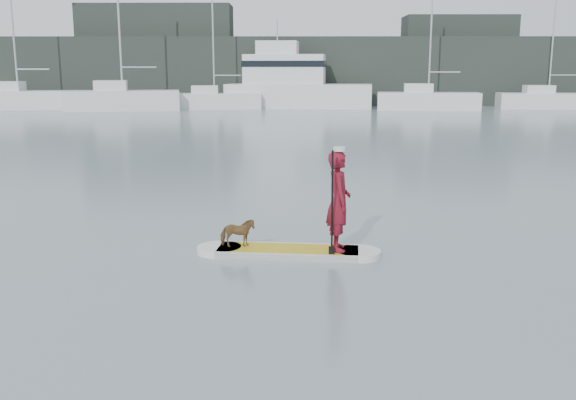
{
  "coord_description": "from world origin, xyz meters",
  "views": [
    {
      "loc": [
        2.54,
        -7.24,
        3.27
      ],
      "look_at": [
        2.48,
        3.79,
        1.0
      ],
      "focal_mm": 40.0,
      "sensor_mm": 36.0,
      "label": 1
    }
  ],
  "objects_px": {
    "dog": "(237,233)",
    "motor_yacht_a": "(293,83)",
    "sailboat_b": "(18,98)",
    "sailboat_c": "(122,99)",
    "paddleboard": "(288,251)",
    "sailboat_e": "(427,100)",
    "sailboat_d": "(214,99)",
    "paddler": "(339,201)",
    "sailboat_f": "(547,99)"
  },
  "relations": [
    {
      "from": "dog",
      "to": "motor_yacht_a",
      "type": "xyz_separation_m",
      "value": [
        1.06,
        43.49,
        1.66
      ]
    },
    {
      "from": "sailboat_d",
      "to": "motor_yacht_a",
      "type": "height_order",
      "value": "sailboat_d"
    },
    {
      "from": "sailboat_b",
      "to": "motor_yacht_a",
      "type": "xyz_separation_m",
      "value": [
        22.25,
        2.31,
        1.1
      ]
    },
    {
      "from": "paddleboard",
      "to": "sailboat_f",
      "type": "distance_m",
      "value": 47.36
    },
    {
      "from": "sailboat_b",
      "to": "sailboat_d",
      "type": "bearing_deg",
      "value": -2.22
    },
    {
      "from": "motor_yacht_a",
      "to": "sailboat_c",
      "type": "bearing_deg",
      "value": -157.8
    },
    {
      "from": "paddleboard",
      "to": "sailboat_c",
      "type": "relative_size",
      "value": 0.26
    },
    {
      "from": "motor_yacht_a",
      "to": "sailboat_b",
      "type": "bearing_deg",
      "value": -167.55
    },
    {
      "from": "sailboat_c",
      "to": "motor_yacht_a",
      "type": "bearing_deg",
      "value": 5.12
    },
    {
      "from": "paddleboard",
      "to": "motor_yacht_a",
      "type": "height_order",
      "value": "motor_yacht_a"
    },
    {
      "from": "dog",
      "to": "motor_yacht_a",
      "type": "relative_size",
      "value": 0.05
    },
    {
      "from": "sailboat_f",
      "to": "dog",
      "type": "bearing_deg",
      "value": -112.46
    },
    {
      "from": "paddler",
      "to": "sailboat_d",
      "type": "height_order",
      "value": "sailboat_d"
    },
    {
      "from": "sailboat_d",
      "to": "dog",
      "type": "bearing_deg",
      "value": -87.54
    },
    {
      "from": "sailboat_b",
      "to": "sailboat_c",
      "type": "distance_m",
      "value": 8.94
    },
    {
      "from": "sailboat_b",
      "to": "motor_yacht_a",
      "type": "height_order",
      "value": "sailboat_b"
    },
    {
      "from": "motor_yacht_a",
      "to": "sailboat_d",
      "type": "bearing_deg",
      "value": -159.51
    },
    {
      "from": "dog",
      "to": "sailboat_e",
      "type": "bearing_deg",
      "value": -22.57
    },
    {
      "from": "paddler",
      "to": "sailboat_b",
      "type": "height_order",
      "value": "sailboat_b"
    },
    {
      "from": "sailboat_f",
      "to": "paddler",
      "type": "bearing_deg",
      "value": -110.43
    },
    {
      "from": "paddleboard",
      "to": "dog",
      "type": "xyz_separation_m",
      "value": [
        -0.91,
        0.09,
        0.32
      ]
    },
    {
      "from": "sailboat_c",
      "to": "sailboat_e",
      "type": "distance_m",
      "value": 24.16
    },
    {
      "from": "paddler",
      "to": "sailboat_b",
      "type": "relative_size",
      "value": 0.13
    },
    {
      "from": "dog",
      "to": "sailboat_c",
      "type": "relative_size",
      "value": 0.05
    },
    {
      "from": "paddler",
      "to": "motor_yacht_a",
      "type": "relative_size",
      "value": 0.14
    },
    {
      "from": "dog",
      "to": "sailboat_d",
      "type": "relative_size",
      "value": 0.05
    },
    {
      "from": "paddleboard",
      "to": "sailboat_e",
      "type": "xyz_separation_m",
      "value": [
        10.88,
        40.56,
        0.77
      ]
    },
    {
      "from": "paddleboard",
      "to": "sailboat_f",
      "type": "xyz_separation_m",
      "value": [
        21.12,
        42.38,
        0.75
      ]
    },
    {
      "from": "paddler",
      "to": "sailboat_c",
      "type": "distance_m",
      "value": 42.34
    },
    {
      "from": "sailboat_d",
      "to": "sailboat_f",
      "type": "distance_m",
      "value": 27.44
    },
    {
      "from": "sailboat_c",
      "to": "sailboat_d",
      "type": "distance_m",
      "value": 7.29
    },
    {
      "from": "dog",
      "to": "sailboat_d",
      "type": "height_order",
      "value": "sailboat_d"
    },
    {
      "from": "paddler",
      "to": "sailboat_e",
      "type": "relative_size",
      "value": 0.15
    },
    {
      "from": "sailboat_c",
      "to": "sailboat_d",
      "type": "xyz_separation_m",
      "value": [
        6.96,
        2.16,
        -0.13
      ]
    },
    {
      "from": "paddler",
      "to": "sailboat_c",
      "type": "xyz_separation_m",
      "value": [
        -14.15,
        39.9,
        -0.07
      ]
    },
    {
      "from": "sailboat_e",
      "to": "motor_yacht_a",
      "type": "height_order",
      "value": "sailboat_e"
    },
    {
      "from": "sailboat_b",
      "to": "paddler",
      "type": "bearing_deg",
      "value": -65.72
    },
    {
      "from": "paddler",
      "to": "sailboat_c",
      "type": "height_order",
      "value": "sailboat_c"
    },
    {
      "from": "dog",
      "to": "sailboat_b",
      "type": "distance_m",
      "value": 46.31
    },
    {
      "from": "paddleboard",
      "to": "paddler",
      "type": "xyz_separation_m",
      "value": [
        0.88,
        -0.09,
        0.94
      ]
    },
    {
      "from": "paddleboard",
      "to": "sailboat_e",
      "type": "relative_size",
      "value": 0.28
    },
    {
      "from": "sailboat_c",
      "to": "sailboat_f",
      "type": "relative_size",
      "value": 1.04
    },
    {
      "from": "paddleboard",
      "to": "sailboat_b",
      "type": "bearing_deg",
      "value": 123.9
    },
    {
      "from": "sailboat_f",
      "to": "motor_yacht_a",
      "type": "distance_m",
      "value": 21.04
    },
    {
      "from": "sailboat_e",
      "to": "sailboat_f",
      "type": "height_order",
      "value": "sailboat_f"
    },
    {
      "from": "dog",
      "to": "sailboat_d",
      "type": "bearing_deg",
      "value": 1.01
    },
    {
      "from": "paddler",
      "to": "sailboat_d",
      "type": "xyz_separation_m",
      "value": [
        -7.19,
        42.06,
        -0.2
      ]
    },
    {
      "from": "sailboat_b",
      "to": "motor_yacht_a",
      "type": "bearing_deg",
      "value": 1.16
    },
    {
      "from": "sailboat_d",
      "to": "paddleboard",
      "type": "bearing_deg",
      "value": -86.34
    },
    {
      "from": "dog",
      "to": "sailboat_e",
      "type": "distance_m",
      "value": 42.15
    }
  ]
}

